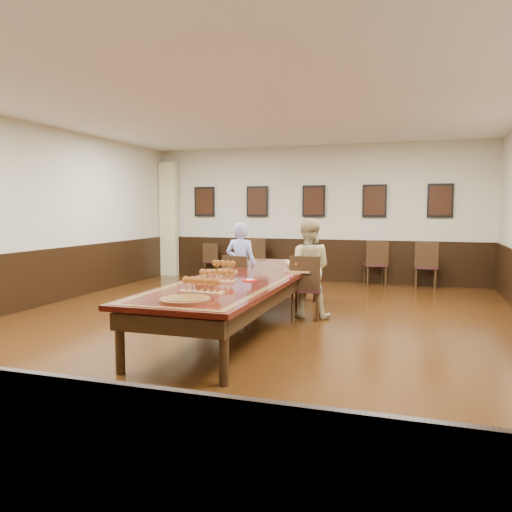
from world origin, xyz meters
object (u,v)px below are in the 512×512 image
(spare_chair_b, at_px, (259,259))
(spare_chair_c, at_px, (375,263))
(chair_woman, at_px, (307,287))
(person_man, at_px, (241,265))
(spare_chair_d, at_px, (426,265))
(chair_man, at_px, (239,282))
(spare_chair_a, at_px, (213,260))
(carved_platter, at_px, (185,300))
(conference_table, at_px, (245,286))
(person_woman, at_px, (308,268))

(spare_chair_b, relative_size, spare_chair_c, 0.99)
(chair_woman, distance_m, spare_chair_b, 4.41)
(chair_woman, xyz_separation_m, person_man, (-1.26, 0.47, 0.24))
(spare_chair_d, bearing_deg, spare_chair_c, -4.96)
(chair_man, bearing_deg, spare_chair_b, -77.02)
(person_man, bearing_deg, spare_chair_b, -76.66)
(spare_chair_b, distance_m, person_man, 3.55)
(spare_chair_a, bearing_deg, spare_chair_c, 177.77)
(chair_man, bearing_deg, spare_chair_d, -131.62)
(spare_chair_d, bearing_deg, carved_platter, 67.58)
(conference_table, distance_m, carved_platter, 2.05)
(spare_chair_b, relative_size, person_woman, 0.65)
(spare_chair_c, bearing_deg, spare_chair_b, -18.14)
(spare_chair_d, xyz_separation_m, person_man, (-3.08, -3.25, 0.24))
(chair_woman, xyz_separation_m, spare_chair_d, (1.83, 3.72, 0.01))
(carved_platter, bearing_deg, chair_man, 100.09)
(chair_woman, relative_size, carved_platter, 1.56)
(person_man, distance_m, carved_platter, 3.44)
(spare_chair_c, xyz_separation_m, person_man, (-2.01, -3.31, 0.23))
(spare_chair_c, height_order, person_woman, person_woman)
(spare_chair_b, relative_size, spare_chair_d, 1.01)
(spare_chair_b, bearing_deg, chair_woman, 120.69)
(spare_chair_c, xyz_separation_m, conference_table, (-1.47, -4.65, 0.09))
(chair_woman, bearing_deg, conference_table, 46.91)
(spare_chair_b, relative_size, carved_platter, 1.59)
(spare_chair_c, relative_size, spare_chair_d, 1.01)
(spare_chair_c, height_order, spare_chair_d, spare_chair_c)
(spare_chair_a, bearing_deg, chair_man, 119.42)
(person_man, height_order, carved_platter, person_man)
(person_man, height_order, conference_table, person_man)
(spare_chair_a, relative_size, spare_chair_b, 0.84)
(chair_woman, distance_m, spare_chair_d, 4.14)
(person_woman, bearing_deg, carved_platter, 73.65)
(chair_man, xyz_separation_m, conference_table, (0.55, -1.25, 0.14))
(spare_chair_b, relative_size, person_man, 0.69)
(conference_table, bearing_deg, spare_chair_c, 72.48)
(spare_chair_c, relative_size, conference_table, 0.21)
(person_man, bearing_deg, person_woman, 164.76)
(chair_man, distance_m, spare_chair_a, 4.11)
(chair_man, distance_m, chair_woman, 1.31)
(chair_man, bearing_deg, person_woman, 169.06)
(spare_chair_a, distance_m, carved_platter, 7.37)
(conference_table, bearing_deg, spare_chair_b, 105.11)
(chair_man, bearing_deg, carved_platter, 101.16)
(spare_chair_c, relative_size, person_man, 0.69)
(spare_chair_a, height_order, spare_chair_b, spare_chair_b)
(spare_chair_b, xyz_separation_m, person_man, (0.75, -3.46, 0.23))
(spare_chair_b, bearing_deg, person_woman, 121.24)
(chair_man, height_order, spare_chair_c, spare_chair_c)
(spare_chair_c, bearing_deg, spare_chair_d, 161.86)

